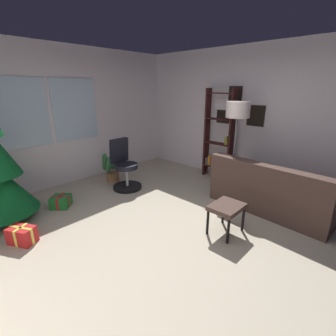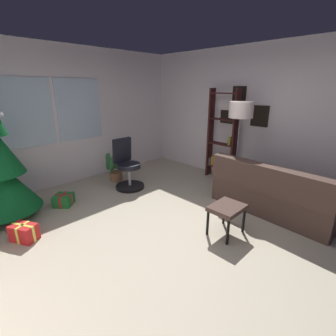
{
  "view_description": "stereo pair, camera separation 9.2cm",
  "coord_description": "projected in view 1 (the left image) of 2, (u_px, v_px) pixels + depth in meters",
  "views": [
    {
      "loc": [
        -2.22,
        -1.9,
        1.91
      ],
      "look_at": [
        -0.07,
        0.12,
        0.93
      ],
      "focal_mm": 25.9,
      "sensor_mm": 36.0,
      "label": 1
    },
    {
      "loc": [
        -2.15,
        -1.97,
        1.91
      ],
      "look_at": [
        -0.07,
        0.12,
        0.93
      ],
      "focal_mm": 25.9,
      "sensor_mm": 36.0,
      "label": 2
    }
  ],
  "objects": [
    {
      "name": "potted_plant",
      "position": [
        110.0,
        168.0,
        5.18
      ],
      "size": [
        0.38,
        0.42,
        0.61
      ],
      "color": "#8B6241",
      "rests_on": "ground_plane"
    },
    {
      "name": "gift_box_green",
      "position": [
        61.0,
        201.0,
        4.05
      ],
      "size": [
        0.4,
        0.4,
        0.2
      ],
      "color": "#1E722D",
      "rests_on": "ground_plane"
    },
    {
      "name": "floor_lamp",
      "position": [
        238.0,
        115.0,
        4.3
      ],
      "size": [
        0.42,
        0.42,
        1.68
      ],
      "color": "slate",
      "rests_on": "ground_plane"
    },
    {
      "name": "ground_plane",
      "position": [
        178.0,
        235.0,
        3.39
      ],
      "size": [
        4.87,
        5.75,
        0.1
      ],
      "primitive_type": "cube",
      "color": "#B4A891"
    },
    {
      "name": "office_chair",
      "position": [
        125.0,
        170.0,
        4.73
      ],
      "size": [
        0.56,
        0.56,
        0.98
      ],
      "color": "black",
      "rests_on": "ground_plane"
    },
    {
      "name": "footstool",
      "position": [
        227.0,
        209.0,
        3.25
      ],
      "size": [
        0.46,
        0.37,
        0.42
      ],
      "color": "#47332C",
      "rests_on": "ground_plane"
    },
    {
      "name": "couch",
      "position": [
        285.0,
        192.0,
        3.93
      ],
      "size": [
        1.69,
        1.97,
        0.82
      ],
      "color": "#47332C",
      "rests_on": "ground_plane"
    },
    {
      "name": "wall_right_with_frames",
      "position": [
        263.0,
        118.0,
        4.66
      ],
      "size": [
        0.12,
        5.75,
        2.69
      ],
      "color": "silver",
      "rests_on": "ground_plane"
    },
    {
      "name": "wall_back_with_windows",
      "position": [
        68.0,
        117.0,
        4.83
      ],
      "size": [
        4.87,
        0.12,
        2.69
      ],
      "color": "silver",
      "rests_on": "ground_plane"
    },
    {
      "name": "bookshelf",
      "position": [
        218.0,
        141.0,
        5.16
      ],
      "size": [
        0.18,
        0.64,
        1.9
      ],
      "color": "#361514",
      "rests_on": "ground_plane"
    },
    {
      "name": "gift_box_red",
      "position": [
        22.0,
        235.0,
        3.1
      ],
      "size": [
        0.33,
        0.38,
        0.23
      ],
      "color": "red",
      "rests_on": "ground_plane"
    }
  ]
}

